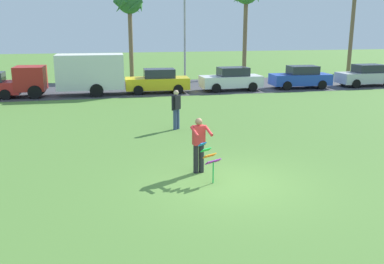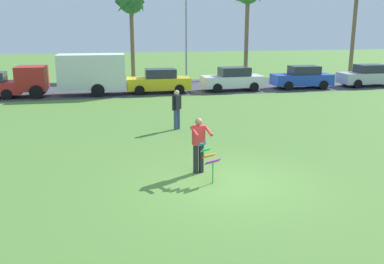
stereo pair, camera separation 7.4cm
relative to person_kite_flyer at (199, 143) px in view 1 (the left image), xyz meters
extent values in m
plane|color=#568438|center=(0.74, -1.11, -0.95)|extent=(120.00, 120.00, 0.00)
cube|color=#424247|center=(0.74, 18.47, -0.95)|extent=(120.00, 8.00, 0.01)
cylinder|color=#26262B|center=(0.09, 0.03, -0.50)|extent=(0.16, 0.16, 0.90)
cylinder|color=#26262B|center=(-0.09, 0.01, -0.50)|extent=(0.16, 0.16, 0.90)
cube|color=red|center=(0.00, 0.02, 0.25)|extent=(0.38, 0.26, 0.60)
sphere|color=#9E7051|center=(0.00, 0.02, 0.67)|extent=(0.22, 0.22, 0.22)
cylinder|color=red|center=(0.25, -0.20, 0.43)|extent=(0.16, 0.59, 0.24)
cylinder|color=red|center=(-0.19, -0.25, 0.43)|extent=(0.16, 0.59, 0.24)
cube|color=blue|center=(-0.02, -0.52, 0.12)|extent=(0.26, 0.23, 0.12)
cube|color=green|center=(0.06, -0.67, -0.02)|extent=(0.35, 0.27, 0.12)
cube|color=orange|center=(0.13, -0.81, -0.16)|extent=(0.43, 0.31, 0.12)
cube|color=purple|center=(0.20, -0.96, -0.29)|extent=(0.52, 0.36, 0.12)
cylinder|color=green|center=(0.20, -0.96, -0.62)|extent=(0.04, 0.04, 0.65)
cylinder|color=black|center=(-8.61, 15.26, -0.63)|extent=(0.64, 0.22, 0.64)
cylinder|color=black|center=(-8.62, 16.88, -0.63)|extent=(0.64, 0.22, 0.64)
cube|color=#B2231E|center=(-7.20, 16.13, 0.22)|extent=(1.84, 1.94, 1.50)
cube|color=silver|center=(-3.50, 16.05, 0.57)|extent=(4.25, 2.10, 2.20)
cylinder|color=black|center=(-6.87, 15.21, -0.53)|extent=(0.85, 0.30, 0.84)
cylinder|color=black|center=(-6.83, 17.05, -0.53)|extent=(0.85, 0.30, 0.84)
cylinder|color=black|center=(-3.17, 15.12, -0.53)|extent=(0.85, 0.30, 0.84)
cylinder|color=black|center=(-3.13, 16.96, -0.53)|extent=(0.85, 0.30, 0.84)
cube|color=yellow|center=(0.79, 16.07, -0.31)|extent=(4.26, 1.85, 0.76)
cube|color=#282D38|center=(0.94, 16.06, 0.35)|extent=(2.06, 1.47, 0.60)
cylinder|color=black|center=(-0.54, 15.31, -0.63)|extent=(0.65, 0.24, 0.64)
cylinder|color=black|center=(-0.48, 16.92, -0.63)|extent=(0.65, 0.24, 0.64)
cylinder|color=black|center=(2.06, 15.21, -0.63)|extent=(0.65, 0.24, 0.64)
cylinder|color=black|center=(2.12, 16.83, -0.63)|extent=(0.65, 0.24, 0.64)
cube|color=white|center=(5.91, 16.07, -0.31)|extent=(4.25, 1.83, 0.76)
cube|color=#282D38|center=(6.06, 16.07, 0.35)|extent=(2.06, 1.46, 0.60)
cylinder|color=black|center=(4.64, 15.22, -0.63)|extent=(0.65, 0.24, 0.64)
cylinder|color=black|center=(4.58, 16.83, -0.63)|extent=(0.65, 0.24, 0.64)
cylinder|color=black|center=(7.24, 15.30, -0.63)|extent=(0.65, 0.24, 0.64)
cylinder|color=black|center=(7.19, 16.92, -0.63)|extent=(0.65, 0.24, 0.64)
cube|color=#2347B7|center=(11.09, 16.07, -0.31)|extent=(4.26, 1.85, 0.76)
cube|color=#282D38|center=(11.24, 16.06, 0.35)|extent=(2.07, 1.47, 0.60)
cylinder|color=black|center=(9.76, 15.31, -0.63)|extent=(0.65, 0.24, 0.64)
cylinder|color=black|center=(9.82, 16.92, -0.63)|extent=(0.65, 0.24, 0.64)
cylinder|color=black|center=(12.36, 15.21, -0.63)|extent=(0.65, 0.24, 0.64)
cylinder|color=black|center=(12.42, 16.83, -0.63)|extent=(0.65, 0.24, 0.64)
cube|color=silver|center=(16.32, 16.07, -0.31)|extent=(4.22, 1.75, 0.76)
cube|color=#282D38|center=(16.47, 16.07, 0.35)|extent=(2.03, 1.42, 0.60)
cylinder|color=black|center=(15.03, 15.24, -0.63)|extent=(0.64, 0.23, 0.64)
cylinder|color=black|center=(15.01, 16.86, -0.63)|extent=(0.64, 0.23, 0.64)
cylinder|color=black|center=(17.61, 16.89, -0.63)|extent=(0.64, 0.23, 0.64)
cylinder|color=brown|center=(-0.22, 25.51, 2.13)|extent=(0.36, 0.36, 6.16)
sphere|color=#2D6B2D|center=(-0.22, 25.51, 5.41)|extent=(2.10, 2.10, 2.10)
cone|color=#2D6B2D|center=(0.73, 25.51, 4.96)|extent=(0.44, 1.56, 1.28)
cone|color=#2D6B2D|center=(0.07, 26.41, 4.96)|extent=(1.62, 0.90, 1.28)
cone|color=#2D6B2D|center=(-0.99, 26.07, 4.96)|extent=(1.27, 1.52, 1.28)
cone|color=#2D6B2D|center=(-0.99, 24.95, 4.96)|extent=(1.27, 1.52, 1.28)
cone|color=#2D6B2D|center=(0.07, 24.60, 4.96)|extent=(1.62, 0.90, 1.28)
cylinder|color=brown|center=(9.60, 24.16, 2.54)|extent=(0.36, 0.36, 6.98)
cylinder|color=brown|center=(20.35, 24.93, 3.02)|extent=(0.36, 0.36, 7.94)
cylinder|color=#9E9EA3|center=(4.02, 23.01, 2.55)|extent=(0.16, 0.16, 7.00)
cylinder|color=#384772|center=(0.36, 5.78, -0.50)|extent=(0.16, 0.16, 0.90)
cylinder|color=#384772|center=(0.22, 5.66, -0.50)|extent=(0.16, 0.16, 0.90)
cube|color=black|center=(0.29, 5.72, 0.25)|extent=(0.42, 0.40, 0.60)
sphere|color=beige|center=(0.29, 5.72, 0.67)|extent=(0.22, 0.22, 0.22)
cylinder|color=black|center=(0.47, 5.88, 0.21)|extent=(0.09, 0.09, 0.58)
cylinder|color=black|center=(0.10, 5.57, 0.21)|extent=(0.09, 0.09, 0.58)
camera|label=1|loc=(-2.79, -12.23, 3.53)|focal=39.99mm
camera|label=2|loc=(-2.72, -12.25, 3.53)|focal=39.99mm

